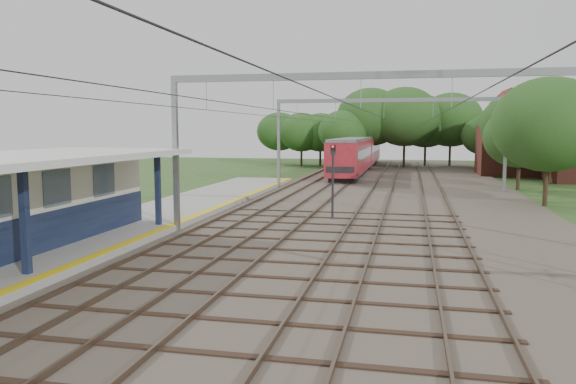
# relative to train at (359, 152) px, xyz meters

# --- Properties ---
(ballast_bed) EXTENTS (18.00, 90.00, 0.10)m
(ballast_bed) POSITION_rel_train_xyz_m (4.50, -25.87, -2.02)
(ballast_bed) COLOR #473D33
(ballast_bed) RESTS_ON ground
(platform) EXTENTS (5.00, 52.00, 0.35)m
(platform) POSITION_rel_train_xyz_m (-7.00, -41.87, -1.90)
(platform) COLOR gray
(platform) RESTS_ON ground
(yellow_stripe) EXTENTS (0.45, 52.00, 0.01)m
(yellow_stripe) POSITION_rel_train_xyz_m (-4.75, -41.87, -1.72)
(yellow_stripe) COLOR yellow
(yellow_stripe) RESTS_ON platform
(rail_tracks) EXTENTS (11.80, 88.00, 0.15)m
(rail_tracks) POSITION_rel_train_xyz_m (2.00, -25.87, -1.90)
(rail_tracks) COLOR brown
(rail_tracks) RESTS_ON ballast_bed
(catenary_system) EXTENTS (17.22, 88.00, 7.00)m
(catenary_system) POSITION_rel_train_xyz_m (3.89, -30.59, 3.44)
(catenary_system) COLOR gray
(catenary_system) RESTS_ON ground
(tree_band) EXTENTS (31.72, 30.88, 8.82)m
(tree_band) POSITION_rel_train_xyz_m (4.34, 1.25, 2.85)
(tree_band) COLOR #382619
(tree_band) RESTS_ON ground
(house_far) EXTENTS (8.00, 6.12, 8.66)m
(house_far) POSITION_rel_train_xyz_m (16.50, -3.87, 1.16)
(house_far) COLOR brown
(house_far) RESTS_ON ground
(train) EXTENTS (2.81, 35.05, 3.70)m
(train) POSITION_rel_train_xyz_m (0.00, 0.00, 0.00)
(train) COLOR black
(train) RESTS_ON ballast_bed
(signal_post) EXTENTS (0.29, 0.27, 3.87)m
(signal_post) POSITION_rel_train_xyz_m (1.85, -35.59, 0.27)
(signal_post) COLOR black
(signal_post) RESTS_ON ground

